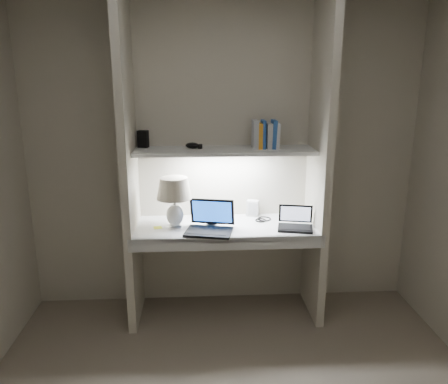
{
  "coord_description": "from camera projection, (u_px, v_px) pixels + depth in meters",
  "views": [
    {
      "loc": [
        -0.2,
        -2.04,
        1.93
      ],
      "look_at": [
        -0.02,
        1.05,
        1.09
      ],
      "focal_mm": 35.0,
      "sensor_mm": 36.0,
      "label": 1
    }
  ],
  "objects": [
    {
      "name": "table_lamp",
      "position": [
        174.0,
        194.0,
        3.34
      ],
      "size": [
        0.27,
        0.27,
        0.4
      ],
      "color": "white",
      "rests_on": "desk"
    },
    {
      "name": "back_wall",
      "position": [
        223.0,
        159.0,
        3.6
      ],
      "size": [
        3.2,
        0.01,
        2.5
      ],
      "primitive_type": "cube",
      "color": "beige",
      "rests_on": "floor"
    },
    {
      "name": "desk",
      "position": [
        225.0,
        228.0,
        3.46
      ],
      "size": [
        1.4,
        0.55,
        0.04
      ],
      "primitive_type": "cube",
      "color": "white",
      "rests_on": "alcove_panel_left"
    },
    {
      "name": "strip_light",
      "position": [
        225.0,
        154.0,
        3.41
      ],
      "size": [
        0.6,
        0.04,
        0.02
      ],
      "primitive_type": "cube",
      "color": "white",
      "rests_on": "shelf"
    },
    {
      "name": "desk_apron",
      "position": [
        227.0,
        243.0,
        3.22
      ],
      "size": [
        1.46,
        0.03,
        0.1
      ],
      "primitive_type": "cube",
      "color": "silver",
      "rests_on": "desk"
    },
    {
      "name": "sticky_note",
      "position": [
        158.0,
        228.0,
        3.4
      ],
      "size": [
        0.08,
        0.08,
        0.0
      ],
      "primitive_type": "cube",
      "rotation": [
        0.0,
        0.0,
        0.23
      ],
      "color": "#CBD72D",
      "rests_on": "desk"
    },
    {
      "name": "cable_coil",
      "position": [
        264.0,
        219.0,
        3.59
      ],
      "size": [
        0.14,
        0.14,
        0.01
      ],
      "primitive_type": "torus",
      "rotation": [
        0.0,
        0.0,
        -0.3
      ],
      "color": "black",
      "rests_on": "desk"
    },
    {
      "name": "alcove_panel_left",
      "position": [
        129.0,
        167.0,
        3.29
      ],
      "size": [
        0.06,
        0.55,
        2.5
      ],
      "primitive_type": "cube",
      "color": "beige",
      "rests_on": "floor"
    },
    {
      "name": "shelf",
      "position": [
        225.0,
        151.0,
        3.4
      ],
      "size": [
        1.4,
        0.36,
        0.03
      ],
      "primitive_type": "cube",
      "color": "silver",
      "rests_on": "back_wall"
    },
    {
      "name": "mouse",
      "position": [
        212.0,
        222.0,
        3.47
      ],
      "size": [
        0.09,
        0.06,
        0.03
      ],
      "primitive_type": "ellipsoid",
      "rotation": [
        0.0,
        0.0,
        -0.01
      ],
      "color": "black",
      "rests_on": "desk"
    },
    {
      "name": "laptop_main",
      "position": [
        210.0,
        224.0,
        3.33
      ],
      "size": [
        0.4,
        0.37,
        0.23
      ],
      "rotation": [
        0.0,
        0.0,
        -0.22
      ],
      "color": "black",
      "rests_on": "desk"
    },
    {
      "name": "shelf_gadget",
      "position": [
        192.0,
        146.0,
        3.4
      ],
      "size": [
        0.13,
        0.11,
        0.05
      ],
      "primitive_type": "ellipsoid",
      "rotation": [
        0.0,
        0.0,
        -0.33
      ],
      "color": "black",
      "rests_on": "shelf"
    },
    {
      "name": "book_row",
      "position": [
        265.0,
        135.0,
        3.4
      ],
      "size": [
        0.21,
        0.15,
        0.22
      ],
      "color": "silver",
      "rests_on": "shelf"
    },
    {
      "name": "shelf_box",
      "position": [
        143.0,
        139.0,
        3.45
      ],
      "size": [
        0.09,
        0.08,
        0.13
      ],
      "primitive_type": "cube",
      "rotation": [
        0.0,
        0.0,
        -0.31
      ],
      "color": "black",
      "rests_on": "shelf"
    },
    {
      "name": "alcove_panel_right",
      "position": [
        319.0,
        165.0,
        3.38
      ],
      "size": [
        0.06,
        0.55,
        2.5
      ],
      "primitive_type": "cube",
      "color": "beige",
      "rests_on": "floor"
    },
    {
      "name": "laptop_netbook",
      "position": [
        295.0,
        223.0,
        3.39
      ],
      "size": [
        0.3,
        0.28,
        0.17
      ],
      "rotation": [
        0.0,
        0.0,
        -0.21
      ],
      "color": "black",
      "rests_on": "desk"
    },
    {
      "name": "speaker",
      "position": [
        253.0,
        208.0,
        3.67
      ],
      "size": [
        0.11,
        0.1,
        0.13
      ],
      "primitive_type": "cube",
      "rotation": [
        0.0,
        0.0,
        -0.34
      ],
      "color": "silver",
      "rests_on": "desk"
    }
  ]
}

